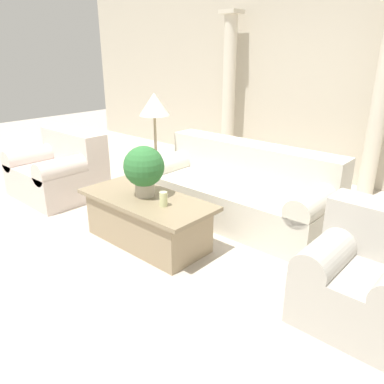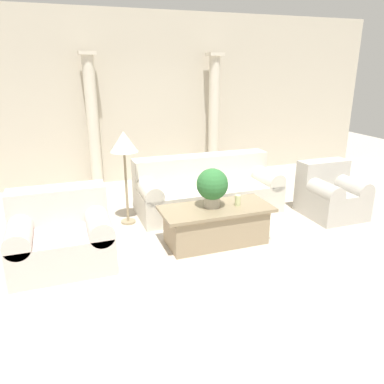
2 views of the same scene
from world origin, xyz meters
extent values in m
plane|color=#BCB2A3|center=(0.00, 0.00, 0.00)|extent=(16.00, 16.00, 0.00)
cube|color=beige|center=(0.00, 2.87, 1.60)|extent=(10.00, 0.06, 3.20)
cube|color=beige|center=(0.41, 0.71, 0.22)|extent=(2.24, 0.94, 0.43)
cube|color=beige|center=(0.41, 1.02, 0.64)|extent=(2.24, 0.33, 0.41)
cylinder|color=beige|center=(-0.57, 0.71, 0.49)|extent=(0.28, 0.94, 0.28)
cylinder|color=beige|center=(1.39, 0.71, 0.49)|extent=(0.28, 0.94, 0.28)
cube|color=beige|center=(-1.82, -0.28, 0.22)|extent=(1.12, 0.94, 0.43)
cube|color=beige|center=(-1.82, 0.02, 0.64)|extent=(1.12, 0.33, 0.41)
cylinder|color=beige|center=(-2.24, -0.28, 0.49)|extent=(0.28, 0.94, 0.28)
cylinder|color=beige|center=(-1.40, -0.28, 0.49)|extent=(0.28, 0.94, 0.28)
cube|color=#998466|center=(0.08, -0.36, 0.23)|extent=(1.27, 0.57, 0.45)
cube|color=#897759|center=(0.08, -0.36, 0.47)|extent=(1.44, 0.65, 0.04)
cylinder|color=#B2A893|center=(0.04, -0.33, 0.56)|extent=(0.20, 0.20, 0.13)
sphere|color=#2D6B33|center=(0.04, -0.33, 0.80)|extent=(0.40, 0.40, 0.40)
cylinder|color=beige|center=(0.37, -0.40, 0.56)|extent=(0.07, 0.07, 0.14)
cylinder|color=gray|center=(-0.88, 0.67, 0.01)|extent=(0.21, 0.21, 0.03)
cylinder|color=gray|center=(-0.88, 0.67, 0.55)|extent=(0.04, 0.04, 1.04)
cone|color=silver|center=(-0.88, 0.67, 1.22)|extent=(0.39, 0.39, 0.28)
cylinder|color=beige|center=(-1.11, 2.57, 1.20)|extent=(0.21, 0.21, 2.39)
cube|color=beige|center=(-1.11, 2.57, 2.42)|extent=(0.30, 0.30, 0.06)
cylinder|color=beige|center=(1.28, 2.57, 1.20)|extent=(0.21, 0.21, 2.39)
cube|color=beige|center=(1.28, 2.57, 2.42)|extent=(0.30, 0.30, 0.06)
cube|color=#B7B2A8|center=(2.13, -0.11, 0.21)|extent=(0.80, 0.84, 0.43)
cube|color=#B7B2A8|center=(2.13, 0.16, 0.62)|extent=(0.80, 0.29, 0.39)
cylinder|color=#B7B2A8|center=(1.87, -0.11, 0.46)|extent=(0.28, 0.84, 0.28)
cylinder|color=#B7B2A8|center=(2.40, -0.11, 0.46)|extent=(0.28, 0.84, 0.28)
camera|label=1|loc=(2.73, -2.63, 1.86)|focal=35.00mm
camera|label=2|loc=(-1.73, -4.47, 2.22)|focal=35.00mm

